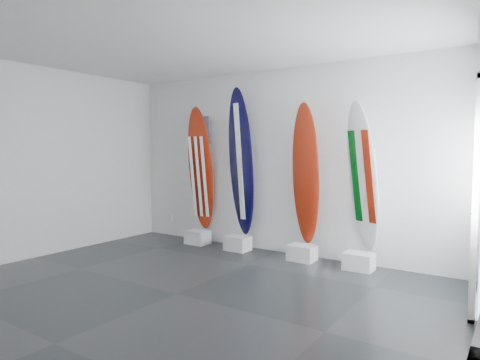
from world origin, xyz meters
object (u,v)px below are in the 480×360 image
Objects in this scene: surfboard_usa at (201,169)px; surfboard_swiss at (306,174)px; surfboard_navy at (241,162)px; surfboard_italy at (363,177)px.

surfboard_usa reaches higher than surfboard_swiss.
surfboard_navy is at bearing -170.28° from surfboard_swiss.
surfboard_swiss is 0.88m from surfboard_italy.
surfboard_italy is (2.95, 0.00, -0.04)m from surfboard_usa.
surfboard_usa is at bearing -167.46° from surfboard_navy.
surfboard_usa is 2.95m from surfboard_italy.
surfboard_navy is 2.08m from surfboard_italy.
surfboard_swiss is (2.07, 0.00, -0.02)m from surfboard_usa.
surfboard_navy is (0.87, 0.00, 0.14)m from surfboard_usa.
surfboard_usa reaches higher than surfboard_italy.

